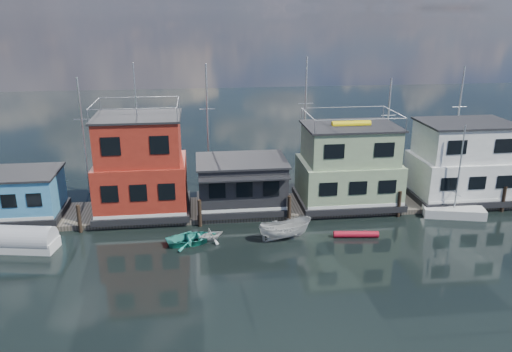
{
  "coord_description": "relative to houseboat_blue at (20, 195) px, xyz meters",
  "views": [
    {
      "loc": [
        -3.9,
        -26.52,
        16.09
      ],
      "look_at": [
        0.7,
        12.0,
        3.0
      ],
      "focal_mm": 35.0,
      "sensor_mm": 36.0,
      "label": 1
    }
  ],
  "objects": [
    {
      "name": "red_kayak",
      "position": [
        25.41,
        -6.15,
        -1.96
      ],
      "size": [
        3.34,
        0.87,
        0.48
      ],
      "primitive_type": "cylinder",
      "rotation": [
        0.0,
        1.57,
        -0.12
      ],
      "color": "#AC1225",
      "rests_on": "ground"
    },
    {
      "name": "background_masts",
      "position": [
        22.76,
        6.0,
        3.35
      ],
      "size": [
        36.4,
        0.16,
        12.0
      ],
      "color": "silver",
      "rests_on": "ground"
    },
    {
      "name": "day_sailer",
      "position": [
        34.48,
        -3.29,
        -1.77
      ],
      "size": [
        5.04,
        2.69,
        7.57
      ],
      "rotation": [
        0.0,
        0.0,
        -0.24
      ],
      "color": "silver",
      "rests_on": "ground"
    },
    {
      "name": "dinghy_white",
      "position": [
        14.73,
        -5.52,
        -1.68
      ],
      "size": [
        2.53,
        2.39,
        1.05
      ],
      "primitive_type": "imported",
      "rotation": [
        0.0,
        0.0,
        1.99
      ],
      "color": "silver",
      "rests_on": "ground"
    },
    {
      "name": "houseboat_white",
      "position": [
        36.5,
        0.0,
        1.33
      ],
      "size": [
        8.4,
        5.9,
        6.66
      ],
      "color": "black",
      "rests_on": "dock"
    },
    {
      "name": "motorboat",
      "position": [
        20.14,
        -5.83,
        -1.43
      ],
      "size": [
        4.2,
        2.18,
        1.54
      ],
      "primitive_type": "imported",
      "rotation": [
        0.0,
        0.0,
        1.75
      ],
      "color": "beige",
      "rests_on": "ground"
    },
    {
      "name": "dinghy_teal",
      "position": [
        13.39,
        -5.67,
        -1.82
      ],
      "size": [
        4.19,
        3.42,
        0.76
      ],
      "primitive_type": "imported",
      "rotation": [
        0.0,
        0.0,
        1.81
      ],
      "color": "teal",
      "rests_on": "ground"
    },
    {
      "name": "ground",
      "position": [
        18.0,
        -12.0,
        -2.21
      ],
      "size": [
        160.0,
        160.0,
        0.0
      ],
      "primitive_type": "plane",
      "color": "black",
      "rests_on": "ground"
    },
    {
      "name": "houseboat_blue",
      "position": [
        0.0,
        0.0,
        0.0
      ],
      "size": [
        6.4,
        4.9,
        3.66
      ],
      "color": "black",
      "rests_on": "dock"
    },
    {
      "name": "houseboat_dark",
      "position": [
        17.5,
        -0.02,
        0.21
      ],
      "size": [
        7.4,
        6.1,
        4.06
      ],
      "color": "black",
      "rests_on": "dock"
    },
    {
      "name": "houseboat_green",
      "position": [
        26.5,
        0.0,
        1.34
      ],
      "size": [
        8.4,
        5.9,
        7.03
      ],
      "color": "black",
      "rests_on": "dock"
    },
    {
      "name": "pilings",
      "position": [
        17.67,
        -2.8,
        -1.11
      ],
      "size": [
        42.28,
        0.28,
        2.2
      ],
      "color": "#2D2116",
      "rests_on": "ground"
    },
    {
      "name": "dock",
      "position": [
        18.0,
        0.0,
        -2.01
      ],
      "size": [
        48.0,
        5.0,
        0.4
      ],
      "primitive_type": "cube",
      "color": "#595147",
      "rests_on": "ground"
    },
    {
      "name": "tarp_runabout",
      "position": [
        1.66,
        -5.28,
        -1.51
      ],
      "size": [
        4.87,
        2.66,
        1.87
      ],
      "rotation": [
        0.0,
        0.0,
        -0.19
      ],
      "color": "silver",
      "rests_on": "ground"
    },
    {
      "name": "houseboat_red",
      "position": [
        9.5,
        0.0,
        1.9
      ],
      "size": [
        7.4,
        5.9,
        11.86
      ],
      "color": "black",
      "rests_on": "dock"
    }
  ]
}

